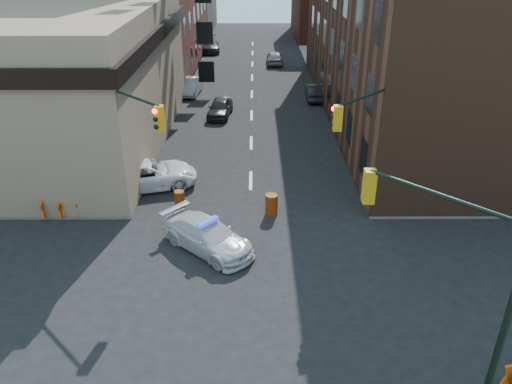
{
  "coord_description": "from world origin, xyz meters",
  "views": [
    {
      "loc": [
        0.23,
        -16.29,
        12.72
      ],
      "look_at": [
        0.29,
        4.24,
        2.2
      ],
      "focal_mm": 35.0,
      "sensor_mm": 36.0,
      "label": 1
    }
  ],
  "objects_px": {
    "pedestrian_a": "(64,176)",
    "barrel_bank": "(180,199)",
    "police_car": "(208,236)",
    "barricade_nw_a": "(69,208)",
    "parked_car_wnear": "(220,108)",
    "parked_car_enear": "(315,92)",
    "pickup": "(148,175)",
    "barrel_road": "(271,205)",
    "pedestrian_b": "(70,198)",
    "parked_car_wfar": "(191,86)"
  },
  "relations": [
    {
      "from": "pedestrian_a",
      "to": "barrel_bank",
      "type": "bearing_deg",
      "value": 7.13
    },
    {
      "from": "police_car",
      "to": "barricade_nw_a",
      "type": "bearing_deg",
      "value": 111.14
    },
    {
      "from": "parked_car_wnear",
      "to": "pedestrian_a",
      "type": "height_order",
      "value": "pedestrian_a"
    },
    {
      "from": "police_car",
      "to": "parked_car_enear",
      "type": "xyz_separation_m",
      "value": [
        7.4,
        23.59,
        -0.01
      ]
    },
    {
      "from": "pickup",
      "to": "barrel_road",
      "type": "distance_m",
      "value": 7.6
    },
    {
      "from": "police_car",
      "to": "barrel_road",
      "type": "xyz_separation_m",
      "value": [
        2.99,
        3.16,
        -0.13
      ]
    },
    {
      "from": "pedestrian_b",
      "to": "barrel_road",
      "type": "relative_size",
      "value": 1.48
    },
    {
      "from": "police_car",
      "to": "parked_car_wfar",
      "type": "relative_size",
      "value": 1.11
    },
    {
      "from": "pickup",
      "to": "barrel_road",
      "type": "relative_size",
      "value": 4.92
    },
    {
      "from": "pickup",
      "to": "barrel_road",
      "type": "xyz_separation_m",
      "value": [
        6.89,
        -3.21,
        -0.21
      ]
    },
    {
      "from": "parked_car_wnear",
      "to": "pedestrian_b",
      "type": "relative_size",
      "value": 2.46
    },
    {
      "from": "pickup",
      "to": "barrel_bank",
      "type": "bearing_deg",
      "value": -155.62
    },
    {
      "from": "parked_car_wnear",
      "to": "pedestrian_a",
      "type": "bearing_deg",
      "value": -112.88
    },
    {
      "from": "pedestrian_b",
      "to": "barrel_bank",
      "type": "relative_size",
      "value": 1.78
    },
    {
      "from": "parked_car_wnear",
      "to": "parked_car_wfar",
      "type": "height_order",
      "value": "parked_car_wfar"
    },
    {
      "from": "police_car",
      "to": "barricade_nw_a",
      "type": "height_order",
      "value": "police_car"
    },
    {
      "from": "pickup",
      "to": "parked_car_enear",
      "type": "height_order",
      "value": "pickup"
    },
    {
      "from": "parked_car_enear",
      "to": "barrel_road",
      "type": "height_order",
      "value": "parked_car_enear"
    },
    {
      "from": "barrel_bank",
      "to": "pedestrian_b",
      "type": "bearing_deg",
      "value": -171.88
    },
    {
      "from": "pickup",
      "to": "parked_car_wfar",
      "type": "relative_size",
      "value": 1.28
    },
    {
      "from": "parked_car_wnear",
      "to": "barrel_road",
      "type": "distance_m",
      "value": 16.21
    },
    {
      "from": "pickup",
      "to": "barrel_road",
      "type": "bearing_deg",
      "value": -131.39
    },
    {
      "from": "pedestrian_b",
      "to": "pickup",
      "type": "bearing_deg",
      "value": 39.35
    },
    {
      "from": "pickup",
      "to": "pedestrian_a",
      "type": "xyz_separation_m",
      "value": [
        -4.34,
        -0.98,
        0.38
      ]
    },
    {
      "from": "police_car",
      "to": "pedestrian_a",
      "type": "bearing_deg",
      "value": 99.55
    },
    {
      "from": "pedestrian_b",
      "to": "barrel_bank",
      "type": "height_order",
      "value": "pedestrian_b"
    },
    {
      "from": "barrel_bank",
      "to": "parked_car_wfar",
      "type": "bearing_deg",
      "value": 94.8
    },
    {
      "from": "parked_car_enear",
      "to": "barrel_bank",
      "type": "bearing_deg",
      "value": 65.33
    },
    {
      "from": "parked_car_wnear",
      "to": "pickup",
      "type": "bearing_deg",
      "value": -98.2
    },
    {
      "from": "pickup",
      "to": "pedestrian_a",
      "type": "distance_m",
      "value": 4.47
    },
    {
      "from": "police_car",
      "to": "pedestrian_b",
      "type": "xyz_separation_m",
      "value": [
        -7.19,
        3.17,
        0.29
      ]
    },
    {
      "from": "parked_car_wnear",
      "to": "parked_car_wfar",
      "type": "bearing_deg",
      "value": 121.84
    },
    {
      "from": "police_car",
      "to": "barrel_road",
      "type": "distance_m",
      "value": 4.35
    },
    {
      "from": "police_car",
      "to": "parked_car_wnear",
      "type": "bearing_deg",
      "value": 44.5
    },
    {
      "from": "pedestrian_a",
      "to": "pedestrian_b",
      "type": "bearing_deg",
      "value": -44.89
    },
    {
      "from": "parked_car_wfar",
      "to": "parked_car_enear",
      "type": "relative_size",
      "value": 1.04
    },
    {
      "from": "parked_car_wfar",
      "to": "parked_car_enear",
      "type": "bearing_deg",
      "value": -3.76
    },
    {
      "from": "pedestrian_a",
      "to": "pedestrian_b",
      "type": "relative_size",
      "value": 1.2
    },
    {
      "from": "parked_car_wfar",
      "to": "pedestrian_b",
      "type": "xyz_separation_m",
      "value": [
        -3.59,
        -22.12,
        0.27
      ]
    },
    {
      "from": "parked_car_wfar",
      "to": "parked_car_enear",
      "type": "height_order",
      "value": "parked_car_wfar"
    },
    {
      "from": "pedestrian_a",
      "to": "barrel_road",
      "type": "distance_m",
      "value": 11.46
    },
    {
      "from": "parked_car_wnear",
      "to": "barrel_bank",
      "type": "xyz_separation_m",
      "value": [
        -1.21,
        -15.02,
        -0.23
      ]
    },
    {
      "from": "barrel_bank",
      "to": "barricade_nw_a",
      "type": "bearing_deg",
      "value": -168.73
    },
    {
      "from": "pickup",
      "to": "parked_car_wnear",
      "type": "relative_size",
      "value": 1.35
    },
    {
      "from": "police_car",
      "to": "barrel_road",
      "type": "height_order",
      "value": "police_car"
    },
    {
      "from": "pedestrian_b",
      "to": "barrel_road",
      "type": "bearing_deg",
      "value": -4.85
    },
    {
      "from": "parked_car_wfar",
      "to": "pedestrian_b",
      "type": "relative_size",
      "value": 2.6
    },
    {
      "from": "police_car",
      "to": "barrel_bank",
      "type": "relative_size",
      "value": 5.11
    },
    {
      "from": "parked_car_wfar",
      "to": "pedestrian_a",
      "type": "height_order",
      "value": "pedestrian_a"
    },
    {
      "from": "parked_car_wfar",
      "to": "barrel_bank",
      "type": "height_order",
      "value": "parked_car_wfar"
    }
  ]
}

